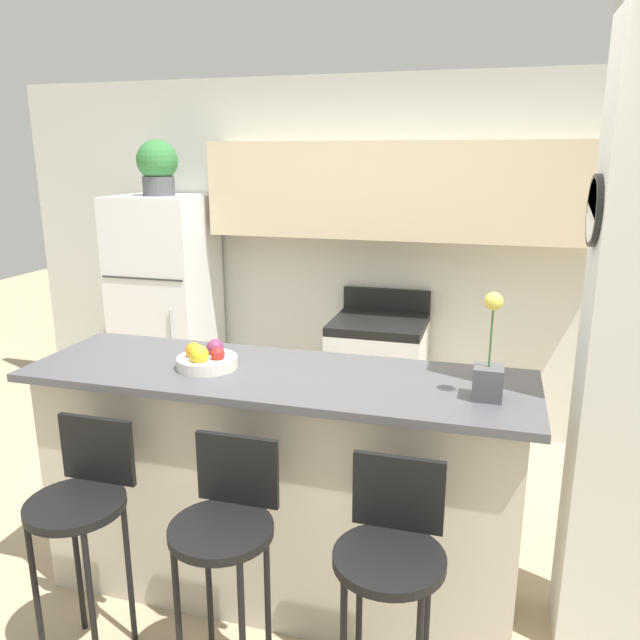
{
  "coord_description": "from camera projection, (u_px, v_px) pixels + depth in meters",
  "views": [
    {
      "loc": [
        0.88,
        -2.41,
        2.01
      ],
      "look_at": [
        0.0,
        0.71,
        1.15
      ],
      "focal_mm": 35.0,
      "sensor_mm": 36.0,
      "label": 1
    }
  ],
  "objects": [
    {
      "name": "ground_plane",
      "position": [
        280.0,
        587.0,
        2.99
      ],
      "size": [
        14.0,
        14.0,
        0.0
      ],
      "primitive_type": "plane",
      "color": "tan"
    },
    {
      "name": "orchid_vase",
      "position": [
        489.0,
        369.0,
        2.39
      ],
      "size": [
        0.11,
        0.11,
        0.42
      ],
      "color": "#4C4C51",
      "rests_on": "counter_bar"
    },
    {
      "name": "refrigerator",
      "position": [
        167.0,
        311.0,
        4.72
      ],
      "size": [
        0.67,
        0.64,
        1.72
      ],
      "color": "white",
      "rests_on": "ground_plane"
    },
    {
      "name": "counter_bar",
      "position": [
        278.0,
        484.0,
        2.85
      ],
      "size": [
        2.22,
        0.68,
        1.09
      ],
      "color": "beige",
      "rests_on": "ground_plane"
    },
    {
      "name": "wall_back",
      "position": [
        384.0,
        232.0,
        4.42
      ],
      "size": [
        5.6,
        0.38,
        2.55
      ],
      "color": "silver",
      "rests_on": "ground_plane"
    },
    {
      "name": "trash_bin",
      "position": [
        226.0,
        412.0,
        4.56
      ],
      "size": [
        0.28,
        0.28,
        0.38
      ],
      "color": "black",
      "rests_on": "ground_plane"
    },
    {
      "name": "stove_range",
      "position": [
        378.0,
        381.0,
        4.41
      ],
      "size": [
        0.64,
        0.62,
        1.07
      ],
      "color": "white",
      "rests_on": "ground_plane"
    },
    {
      "name": "fruit_bowl",
      "position": [
        206.0,
        359.0,
        2.76
      ],
      "size": [
        0.27,
        0.27,
        0.12
      ],
      "color": "silver",
      "rests_on": "counter_bar"
    },
    {
      "name": "bar_stool_mid",
      "position": [
        226.0,
        530.0,
        2.29
      ],
      "size": [
        0.38,
        0.38,
        1.0
      ],
      "color": "black",
      "rests_on": "ground_plane"
    },
    {
      "name": "pillar_right",
      "position": [
        632.0,
        352.0,
        2.38
      ],
      "size": [
        0.38,
        0.32,
        2.55
      ],
      "color": "silver",
      "rests_on": "ground_plane"
    },
    {
      "name": "bar_stool_right",
      "position": [
        391.0,
        558.0,
        2.13
      ],
      "size": [
        0.38,
        0.38,
        1.0
      ],
      "color": "black",
      "rests_on": "ground_plane"
    },
    {
      "name": "bar_stool_left",
      "position": [
        82.0,
        505.0,
        2.45
      ],
      "size": [
        0.38,
        0.38,
        1.0
      ],
      "color": "black",
      "rests_on": "ground_plane"
    },
    {
      "name": "potted_plant_on_fridge",
      "position": [
        157.0,
        166.0,
        4.45
      ],
      "size": [
        0.29,
        0.29,
        0.39
      ],
      "color": "#4C4C51",
      "rests_on": "refrigerator"
    }
  ]
}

